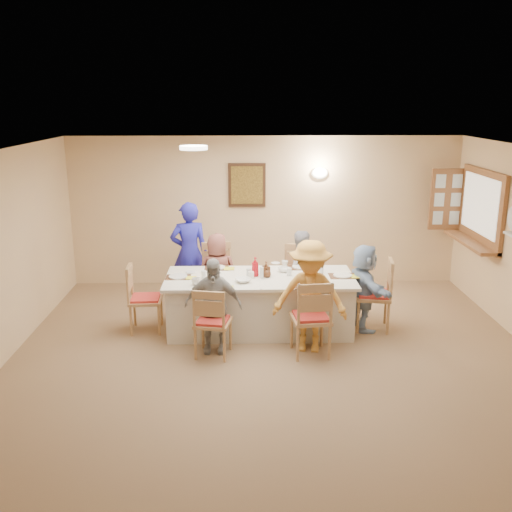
{
  "coord_description": "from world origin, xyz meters",
  "views": [
    {
      "loc": [
        -0.38,
        -5.93,
        3.07
      ],
      "look_at": [
        -0.2,
        1.4,
        1.05
      ],
      "focal_mm": 40.0,
      "sensor_mm": 36.0,
      "label": 1
    }
  ],
  "objects_px": {
    "diner_back_left": "(218,274)",
    "chair_front_right": "(311,316)",
    "diner_front_right": "(310,297)",
    "diner_right_end": "(364,287)",
    "dining_table": "(260,303)",
    "chair_left_end": "(146,298)",
    "serving_hatch": "(482,208)",
    "chair_back_right": "(298,278)",
    "caregiver": "(189,253)",
    "diner_front_left": "(213,305)",
    "chair_back_left": "(218,277)",
    "chair_right_end": "(373,294)",
    "diner_back_right": "(299,272)",
    "chair_front_left": "(213,321)",
    "condiment_ketchup": "(255,267)"
  },
  "relations": [
    {
      "from": "diner_back_right",
      "to": "diner_front_left",
      "type": "height_order",
      "value": "diner_back_right"
    },
    {
      "from": "dining_table",
      "to": "chair_back_right",
      "type": "distance_m",
      "value": 1.01
    },
    {
      "from": "diner_front_left",
      "to": "chair_left_end",
      "type": "bearing_deg",
      "value": 147.91
    },
    {
      "from": "diner_back_right",
      "to": "chair_front_left",
      "type": "bearing_deg",
      "value": 40.86
    },
    {
      "from": "chair_back_left",
      "to": "diner_right_end",
      "type": "bearing_deg",
      "value": -29.31
    },
    {
      "from": "diner_back_left",
      "to": "chair_front_right",
      "type": "bearing_deg",
      "value": 125.08
    },
    {
      "from": "diner_back_right",
      "to": "condiment_ketchup",
      "type": "xyz_separation_m",
      "value": [
        -0.66,
        -0.64,
        0.27
      ]
    },
    {
      "from": "diner_back_right",
      "to": "diner_front_right",
      "type": "bearing_deg",
      "value": 79.89
    },
    {
      "from": "diner_right_end",
      "to": "caregiver",
      "type": "height_order",
      "value": "caregiver"
    },
    {
      "from": "chair_front_left",
      "to": "condiment_ketchup",
      "type": "distance_m",
      "value": 1.09
    },
    {
      "from": "dining_table",
      "to": "diner_back_right",
      "type": "distance_m",
      "value": 0.94
    },
    {
      "from": "serving_hatch",
      "to": "diner_front_right",
      "type": "distance_m",
      "value": 3.33
    },
    {
      "from": "diner_back_left",
      "to": "caregiver",
      "type": "relative_size",
      "value": 0.76
    },
    {
      "from": "chair_back_left",
      "to": "chair_front_right",
      "type": "xyz_separation_m",
      "value": [
        1.2,
        -1.6,
        -0.0
      ]
    },
    {
      "from": "chair_back_left",
      "to": "chair_right_end",
      "type": "xyz_separation_m",
      "value": [
        2.15,
        -0.8,
        -0.0
      ]
    },
    {
      "from": "diner_front_left",
      "to": "diner_right_end",
      "type": "distance_m",
      "value": 2.13
    },
    {
      "from": "chair_front_right",
      "to": "diner_right_end",
      "type": "xyz_separation_m",
      "value": [
        0.82,
        0.8,
        0.1
      ]
    },
    {
      "from": "diner_right_end",
      "to": "dining_table",
      "type": "bearing_deg",
      "value": 79.59
    },
    {
      "from": "diner_back_left",
      "to": "diner_right_end",
      "type": "bearing_deg",
      "value": 157.44
    },
    {
      "from": "serving_hatch",
      "to": "chair_front_right",
      "type": "relative_size",
      "value": 1.51
    },
    {
      "from": "dining_table",
      "to": "chair_left_end",
      "type": "xyz_separation_m",
      "value": [
        -1.55,
        0.0,
        0.09
      ]
    },
    {
      "from": "diner_front_right",
      "to": "chair_right_end",
      "type": "bearing_deg",
      "value": 46.5
    },
    {
      "from": "chair_back_left",
      "to": "chair_back_right",
      "type": "relative_size",
      "value": 1.04
    },
    {
      "from": "dining_table",
      "to": "diner_back_left",
      "type": "distance_m",
      "value": 0.93
    },
    {
      "from": "chair_right_end",
      "to": "diner_back_right",
      "type": "xyz_separation_m",
      "value": [
        -0.95,
        0.68,
        0.12
      ]
    },
    {
      "from": "dining_table",
      "to": "diner_right_end",
      "type": "distance_m",
      "value": 1.44
    },
    {
      "from": "chair_left_end",
      "to": "caregiver",
      "type": "height_order",
      "value": "caregiver"
    },
    {
      "from": "serving_hatch",
      "to": "chair_front_left",
      "type": "distance_m",
      "value": 4.47
    },
    {
      "from": "dining_table",
      "to": "chair_front_left",
      "type": "bearing_deg",
      "value": -126.87
    },
    {
      "from": "chair_right_end",
      "to": "diner_right_end",
      "type": "relative_size",
      "value": 0.83
    },
    {
      "from": "chair_front_right",
      "to": "diner_front_right",
      "type": "bearing_deg",
      "value": -96.02
    },
    {
      "from": "dining_table",
      "to": "chair_left_end",
      "type": "relative_size",
      "value": 2.71
    },
    {
      "from": "dining_table",
      "to": "chair_left_end",
      "type": "bearing_deg",
      "value": 180.0
    },
    {
      "from": "chair_back_right",
      "to": "diner_front_left",
      "type": "relative_size",
      "value": 0.8
    },
    {
      "from": "chair_back_right",
      "to": "chair_front_right",
      "type": "bearing_deg",
      "value": -85.19
    },
    {
      "from": "serving_hatch",
      "to": "dining_table",
      "type": "relative_size",
      "value": 0.59
    },
    {
      "from": "diner_back_right",
      "to": "condiment_ketchup",
      "type": "height_order",
      "value": "diner_back_right"
    },
    {
      "from": "diner_right_end",
      "to": "caregiver",
      "type": "xyz_separation_m",
      "value": [
        -2.47,
        1.15,
        0.19
      ]
    },
    {
      "from": "chair_front_left",
      "to": "diner_back_left",
      "type": "height_order",
      "value": "diner_back_left"
    },
    {
      "from": "chair_left_end",
      "to": "chair_back_right",
      "type": "bearing_deg",
      "value": -72.3
    },
    {
      "from": "diner_back_right",
      "to": "serving_hatch",
      "type": "bearing_deg",
      "value": 176.61
    },
    {
      "from": "dining_table",
      "to": "chair_right_end",
      "type": "distance_m",
      "value": 1.55
    },
    {
      "from": "chair_back_right",
      "to": "diner_back_left",
      "type": "distance_m",
      "value": 1.21
    },
    {
      "from": "caregiver",
      "to": "dining_table",
      "type": "bearing_deg",
      "value": 120.78
    },
    {
      "from": "chair_front_left",
      "to": "dining_table",
      "type": "bearing_deg",
      "value": -115.87
    },
    {
      "from": "chair_back_right",
      "to": "caregiver",
      "type": "bearing_deg",
      "value": 172.84
    },
    {
      "from": "diner_front_right",
      "to": "diner_right_end",
      "type": "xyz_separation_m",
      "value": [
        0.82,
        0.68,
        -0.11
      ]
    },
    {
      "from": "serving_hatch",
      "to": "chair_back_right",
      "type": "bearing_deg",
      "value": -175.75
    },
    {
      "from": "diner_right_end",
      "to": "chair_right_end",
      "type": "bearing_deg",
      "value": -100.41
    },
    {
      "from": "chair_left_end",
      "to": "diner_front_right",
      "type": "relative_size",
      "value": 0.66
    }
  ]
}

